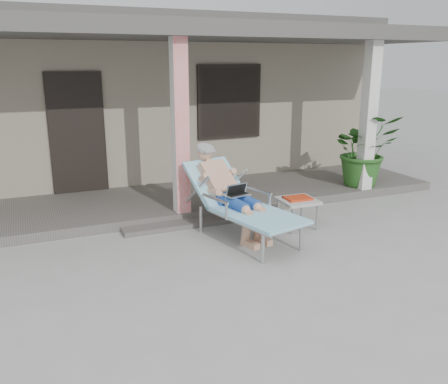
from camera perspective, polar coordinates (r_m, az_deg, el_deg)
name	(u,v)px	position (r m, az deg, el deg)	size (l,w,h in m)	color
ground	(240,275)	(5.64, 1.92, -9.92)	(60.00, 60.00, 0.00)	#9E9E99
house	(121,95)	(11.34, -12.23, 11.34)	(10.40, 5.40, 3.30)	gray
porch_deck	(167,201)	(8.26, -6.88, -1.13)	(10.00, 2.00, 0.15)	#605B56
porch_overhang	(162,37)	(7.87, -7.42, 18.05)	(10.00, 2.30, 2.85)	silver
porch_step	(189,224)	(7.22, -4.28, -3.82)	(2.00, 0.30, 0.07)	#605B56
lounger	(235,180)	(6.63, 1.29, 1.45)	(1.20, 2.10, 1.32)	#B7B7BC
side_table	(298,202)	(7.11, 8.86, -1.20)	(0.55, 0.55, 0.48)	#AEADA9
potted_palm	(364,150)	(9.23, 16.50, 4.87)	(1.21, 1.05, 1.34)	#26591E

